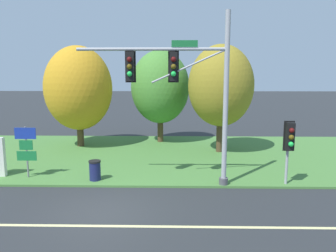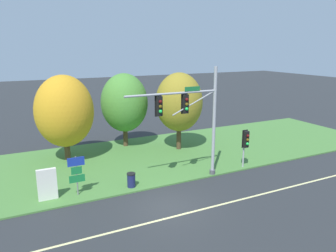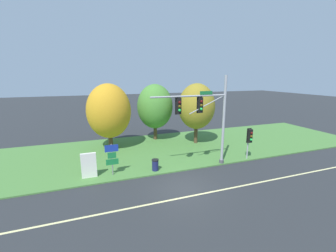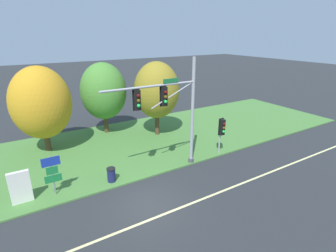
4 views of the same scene
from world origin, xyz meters
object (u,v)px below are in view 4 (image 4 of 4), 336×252
at_px(tree_nearest_road, 41,103).
at_px(trash_bin, 111,175).
at_px(tree_left_of_mast, 104,91).
at_px(tree_behind_signpost, 157,90).
at_px(pedestrian_signal_near_kerb, 222,129).
at_px(info_kiosk, 20,187).
at_px(traffic_signal_mast, 172,106).
at_px(route_sign_post, 52,171).

bearing_deg(tree_nearest_road, trash_bin, -69.23).
relative_size(tree_left_of_mast, tree_behind_signpost, 0.98).
xyz_separation_m(pedestrian_signal_near_kerb, trash_bin, (-8.72, 0.52, -1.58)).
distance_m(tree_behind_signpost, info_kiosk, 13.08).
height_order(pedestrian_signal_near_kerb, tree_nearest_road, tree_nearest_road).
bearing_deg(trash_bin, tree_left_of_mast, 73.01).
distance_m(traffic_signal_mast, tree_left_of_mast, 9.35).
distance_m(pedestrian_signal_near_kerb, tree_behind_signpost, 6.95).
distance_m(tree_behind_signpost, trash_bin, 9.44).
bearing_deg(tree_nearest_road, pedestrian_signal_near_kerb, -33.98).
height_order(tree_nearest_road, trash_bin, tree_nearest_road).
bearing_deg(tree_behind_signpost, traffic_signal_mast, -110.54).
xyz_separation_m(tree_nearest_road, tree_behind_signpost, (9.26, -1.45, 0.23)).
bearing_deg(pedestrian_signal_near_kerb, route_sign_post, 175.88).
xyz_separation_m(route_sign_post, info_kiosk, (-1.70, 0.15, -0.58)).
relative_size(traffic_signal_mast, tree_behind_signpost, 1.13).
bearing_deg(tree_behind_signpost, pedestrian_signal_near_kerb, -70.83).
relative_size(info_kiosk, trash_bin, 2.04).
height_order(tree_left_of_mast, info_kiosk, tree_left_of_mast).
distance_m(route_sign_post, trash_bin, 3.49).
height_order(traffic_signal_mast, trash_bin, traffic_signal_mast).
distance_m(pedestrian_signal_near_kerb, trash_bin, 8.87).
bearing_deg(pedestrian_signal_near_kerb, info_kiosk, 175.76).
xyz_separation_m(traffic_signal_mast, tree_left_of_mast, (-1.54, 9.21, -0.54)).
bearing_deg(tree_nearest_road, tree_behind_signpost, -8.89).
xyz_separation_m(traffic_signal_mast, trash_bin, (-4.21, 0.49, -4.01)).
bearing_deg(trash_bin, info_kiosk, 174.37).
bearing_deg(tree_nearest_road, traffic_signal_mast, -47.90).
bearing_deg(traffic_signal_mast, tree_left_of_mast, 99.50).
bearing_deg(route_sign_post, tree_nearest_road, 85.09).
xyz_separation_m(tree_nearest_road, info_kiosk, (-2.28, -6.69, -2.98)).
relative_size(tree_nearest_road, tree_behind_signpost, 1.01).
bearing_deg(route_sign_post, tree_left_of_mast, 54.50).
distance_m(route_sign_post, tree_nearest_road, 7.28).
bearing_deg(route_sign_post, pedestrian_signal_near_kerb, -4.12).
xyz_separation_m(traffic_signal_mast, route_sign_post, (-7.52, 0.83, -2.96)).
distance_m(traffic_signal_mast, tree_nearest_road, 10.36).
distance_m(tree_nearest_road, trash_bin, 8.43).
bearing_deg(route_sign_post, trash_bin, -5.88).
xyz_separation_m(tree_nearest_road, trash_bin, (2.73, -7.19, -3.45)).
xyz_separation_m(traffic_signal_mast, pedestrian_signal_near_kerb, (4.51, -0.04, -2.42)).
distance_m(tree_left_of_mast, trash_bin, 9.76).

